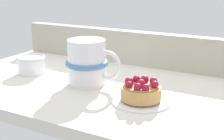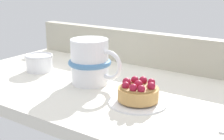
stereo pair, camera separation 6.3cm
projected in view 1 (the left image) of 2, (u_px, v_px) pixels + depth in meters
The scene contains 6 objects.
ground_plane at pixel (134, 96), 65.96cm from camera, with size 87.24×40.26×2.44cm, color silver.
window_rail_back at pixel (165, 51), 80.03cm from camera, with size 85.50×3.01×8.81cm, color #B2AD99.
dessert_plate at pixel (141, 100), 59.53cm from camera, with size 11.07×11.07×0.69cm.
raspberry_tart at pixel (141, 90), 58.99cm from camera, with size 7.58×7.58×3.85cm.
coffee_mug at pixel (88, 62), 68.11cm from camera, with size 12.93×9.38×9.84cm.
sugar_bowl at pixel (31, 64), 76.61cm from camera, with size 6.91×6.91×4.14cm.
Camera 1 is at (25.40, -56.34, 22.89)cm, focal length 50.89 mm.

